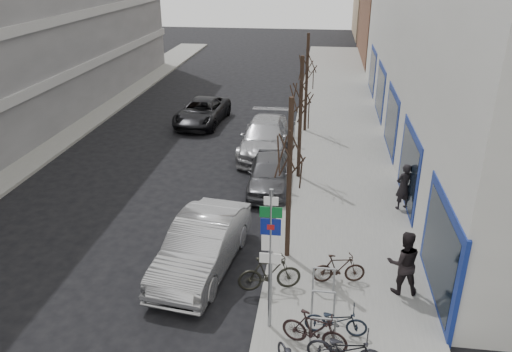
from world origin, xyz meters
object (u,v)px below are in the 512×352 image
(bike_mid_inner, at_px, (270,273))
(meter_back, at_px, (294,131))
(tree_far, at_px, (307,60))
(bike_far_curb, at_px, (345,346))
(bike_rack, at_px, (323,300))
(bike_far_inner, at_px, (339,268))
(bike_mid_curb, at_px, (336,318))
(tree_near, at_px, (290,143))
(pedestrian_near, at_px, (404,187))
(tree_mid, at_px, (301,89))
(meter_mid, at_px, (286,173))
(meter_front, at_px, (272,242))
(pedestrian_far, at_px, (404,262))
(lane_car, at_px, (202,112))
(highway_sign_pole, at_px, (270,252))
(parked_car_back, at_px, (265,137))
(bike_near_right, at_px, (315,330))
(parked_car_mid, at_px, (269,173))
(parked_car_front, at_px, (202,245))

(bike_mid_inner, bearing_deg, meter_back, -15.22)
(tree_far, xyz_separation_m, bike_far_curb, (1.74, -17.63, -3.39))
(bike_rack, distance_m, bike_far_inner, 1.69)
(bike_far_curb, bearing_deg, bike_mid_curb, 17.57)
(tree_near, bearing_deg, bike_far_curb, -69.45)
(pedestrian_near, bearing_deg, tree_mid, -58.97)
(meter_mid, relative_size, bike_mid_curb, 0.78)
(meter_back, xyz_separation_m, bike_mid_curb, (1.99, -14.07, -0.27))
(meter_front, bearing_deg, pedestrian_far, -14.19)
(bike_rack, height_order, tree_near, tree_near)
(bike_mid_curb, bearing_deg, lane_car, 26.19)
(tree_mid, xyz_separation_m, tree_far, (0.00, 6.50, 0.00))
(highway_sign_pole, relative_size, bike_far_curb, 2.28)
(parked_car_back, bearing_deg, pedestrian_far, -64.34)
(meter_mid, relative_size, meter_back, 1.00)
(highway_sign_pole, relative_size, bike_rack, 1.86)
(tree_mid, height_order, tree_far, same)
(highway_sign_pole, xyz_separation_m, bike_near_right, (1.20, -0.62, -1.78))
(highway_sign_pole, xyz_separation_m, meter_front, (-0.25, 3.01, -1.54))
(bike_near_right, bearing_deg, pedestrian_far, -25.53)
(bike_rack, relative_size, parked_car_mid, 0.53)
(meter_front, height_order, bike_near_right, meter_front)
(tree_near, xyz_separation_m, bike_mid_inner, (-0.38, -1.92, -3.38))
(parked_car_mid, xyz_separation_m, pedestrian_near, (5.37, -1.42, 0.36))
(bike_far_curb, bearing_deg, bike_far_inner, 8.40)
(tree_mid, height_order, pedestrian_near, tree_mid)
(pedestrian_far, bearing_deg, tree_mid, -71.12)
(highway_sign_pole, distance_m, bike_rack, 2.36)
(tree_mid, relative_size, pedestrian_near, 2.94)
(bike_mid_curb, xyz_separation_m, bike_mid_inner, (-1.92, 1.65, 0.08))
(meter_back, bearing_deg, bike_mid_curb, -81.96)
(bike_mid_curb, height_order, pedestrian_near, pedestrian_near)
(bike_rack, xyz_separation_m, meter_mid, (-1.65, 7.90, 0.26))
(tree_far, bearing_deg, bike_rack, -85.68)
(parked_car_front, xyz_separation_m, pedestrian_near, (6.80, 4.82, 0.23))
(bike_far_curb, relative_size, parked_car_front, 0.36)
(tree_mid, xyz_separation_m, pedestrian_near, (4.17, -2.57, -3.02))
(tree_far, height_order, meter_front, tree_far)
(meter_mid, bearing_deg, parked_car_front, -110.33)
(tree_near, xyz_separation_m, pedestrian_far, (3.45, -1.49, -2.95))
(bike_mid_curb, xyz_separation_m, lane_car, (-7.67, 17.45, 0.08))
(tree_near, xyz_separation_m, parked_car_mid, (-1.20, 5.34, -3.38))
(tree_near, xyz_separation_m, lane_car, (-6.13, 13.88, -3.38))
(tree_far, bearing_deg, meter_front, -91.91)
(meter_mid, relative_size, bike_near_right, 0.73)
(tree_near, xyz_separation_m, meter_mid, (-0.45, 5.00, -3.19))
(bike_rack, xyz_separation_m, tree_near, (-1.20, 2.90, 3.44))
(meter_front, distance_m, bike_near_right, 3.92)
(highway_sign_pole, bearing_deg, parked_car_back, 97.26)
(bike_rack, distance_m, tree_near, 4.66)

